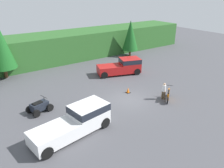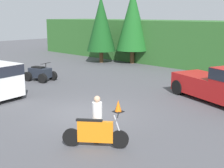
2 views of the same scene
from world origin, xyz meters
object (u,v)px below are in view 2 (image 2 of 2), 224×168
(rider_person, at_px, (97,117))
(traffic_cone, at_px, (118,107))
(quad_atv, at_px, (40,74))
(dirt_bike, at_px, (95,133))

(rider_person, bearing_deg, traffic_cone, 93.89)
(quad_atv, bearing_deg, traffic_cone, -24.61)
(rider_person, height_order, traffic_cone, rider_person)
(rider_person, bearing_deg, quad_atv, 129.46)
(dirt_bike, relative_size, rider_person, 1.10)
(quad_atv, distance_m, traffic_cone, 8.60)
(dirt_bike, xyz_separation_m, quad_atv, (-10.62, 4.71, 0.00))
(dirt_bike, xyz_separation_m, traffic_cone, (-2.13, 3.36, -0.23))
(dirt_bike, bearing_deg, quad_atv, 117.84)
(dirt_bike, relative_size, traffic_cone, 3.30)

